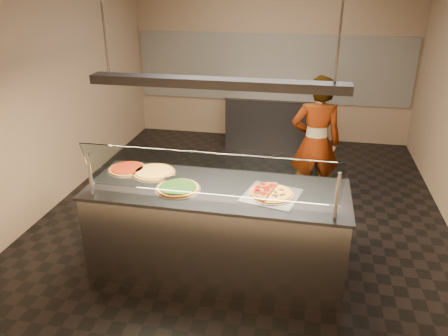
% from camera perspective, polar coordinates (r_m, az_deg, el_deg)
% --- Properties ---
extents(ground, '(5.00, 6.00, 0.02)m').
position_cam_1_polar(ground, '(5.70, 2.65, -5.84)').
color(ground, black).
rests_on(ground, ground).
extents(wall_back, '(5.00, 0.02, 3.00)m').
position_cam_1_polar(wall_back, '(8.06, 6.31, 14.25)').
color(wall_back, '#927D5E').
rests_on(wall_back, ground).
extents(wall_front, '(5.00, 0.02, 3.00)m').
position_cam_1_polar(wall_front, '(2.41, -8.04, -9.03)').
color(wall_front, '#927D5E').
rests_on(wall_front, ground).
extents(wall_left, '(0.02, 6.00, 3.00)m').
position_cam_1_polar(wall_left, '(6.03, -21.71, 9.58)').
color(wall_left, '#927D5E').
rests_on(wall_left, ground).
extents(tile_band, '(4.90, 0.02, 1.20)m').
position_cam_1_polar(tile_band, '(8.07, 6.22, 12.82)').
color(tile_band, silver).
rests_on(tile_band, wall_back).
extents(serving_counter, '(2.52, 0.94, 0.93)m').
position_cam_1_polar(serving_counter, '(4.44, -0.86, -8.02)').
color(serving_counter, '#B7B7BC').
rests_on(serving_counter, ground).
extents(sneeze_guard, '(2.28, 0.18, 0.54)m').
position_cam_1_polar(sneeze_guard, '(3.78, -2.03, -0.88)').
color(sneeze_guard, '#B7B7BC').
rests_on(sneeze_guard, serving_counter).
extents(perforated_tray, '(0.58, 0.58, 0.01)m').
position_cam_1_polar(perforated_tray, '(4.09, 6.20, -3.50)').
color(perforated_tray, silver).
rests_on(perforated_tray, serving_counter).
extents(half_pizza_pepperoni, '(0.29, 0.44, 0.05)m').
position_cam_1_polar(half_pizza_pepperoni, '(4.09, 4.86, -3.02)').
color(half_pizza_pepperoni, '#8F5B22').
rests_on(half_pizza_pepperoni, perforated_tray).
extents(half_pizza_sausage, '(0.29, 0.44, 0.04)m').
position_cam_1_polar(half_pizza_sausage, '(4.08, 7.57, -3.37)').
color(half_pizza_sausage, '#8F5B22').
rests_on(half_pizza_sausage, perforated_tray).
extents(pizza_spinach, '(0.44, 0.44, 0.03)m').
position_cam_1_polar(pizza_spinach, '(4.20, -6.04, -2.60)').
color(pizza_spinach, silver).
rests_on(pizza_spinach, serving_counter).
extents(pizza_cheese, '(0.46, 0.46, 0.03)m').
position_cam_1_polar(pizza_cheese, '(4.58, -9.16, -0.50)').
color(pizza_cheese, silver).
rests_on(pizza_cheese, serving_counter).
extents(pizza_tomato, '(0.41, 0.41, 0.03)m').
position_cam_1_polar(pizza_tomato, '(4.71, -12.49, -0.08)').
color(pizza_tomato, silver).
rests_on(pizza_tomato, serving_counter).
extents(pizza_spatula, '(0.27, 0.18, 0.02)m').
position_cam_1_polar(pizza_spatula, '(4.42, -7.71, -1.11)').
color(pizza_spatula, '#B7B7BC').
rests_on(pizza_spatula, pizza_spinach).
extents(prep_table, '(1.52, 0.74, 0.93)m').
position_cam_1_polar(prep_table, '(7.85, 6.02, 6.24)').
color(prep_table, '#3E3E43').
rests_on(prep_table, ground).
extents(worker, '(0.68, 0.49, 1.73)m').
position_cam_1_polar(worker, '(5.67, 11.87, 3.21)').
color(worker, black).
rests_on(worker, ground).
extents(heat_lamp_housing, '(2.30, 0.18, 0.08)m').
position_cam_1_polar(heat_lamp_housing, '(3.87, -1.00, 11.03)').
color(heat_lamp_housing, '#3E3E43').
rests_on(heat_lamp_housing, ceiling).
extents(lamp_rod_left, '(0.02, 0.02, 1.01)m').
position_cam_1_polar(lamp_rod_left, '(4.12, -15.54, 18.67)').
color(lamp_rod_left, '#B7B7BC').
rests_on(lamp_rod_left, ceiling).
extents(lamp_rod_right, '(0.02, 0.02, 1.01)m').
position_cam_1_polar(lamp_rod_right, '(3.71, 15.05, 18.25)').
color(lamp_rod_right, '#B7B7BC').
rests_on(lamp_rod_right, ceiling).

